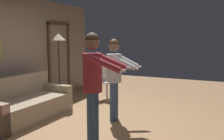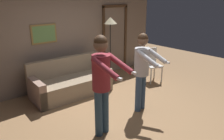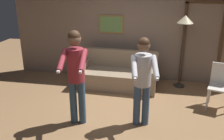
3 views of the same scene
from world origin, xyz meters
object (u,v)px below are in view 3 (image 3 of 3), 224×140
at_px(person_standing_left, 76,69).
at_px(person_standing_right, 143,75).
at_px(couch, 118,76).
at_px(dining_chair_distant, 220,83).
at_px(torchiere_lamp, 185,27).

distance_m(person_standing_left, person_standing_right, 1.16).
relative_size(couch, dining_chair_distant, 2.08).
distance_m(torchiere_lamp, dining_chair_distant, 1.55).
distance_m(couch, person_standing_right, 1.95).
relative_size(couch, person_standing_right, 1.18).
relative_size(person_standing_left, person_standing_right, 1.07).
xyz_separation_m(torchiere_lamp, person_standing_right, (-0.82, -1.95, -0.52)).
relative_size(torchiere_lamp, person_standing_right, 1.08).
bearing_deg(torchiere_lamp, person_standing_right, -112.69).
relative_size(torchiere_lamp, dining_chair_distant, 1.90).
bearing_deg(person_standing_left, dining_chair_distant, 23.15).
relative_size(person_standing_right, dining_chair_distant, 1.76).
xyz_separation_m(person_standing_right, dining_chair_distant, (1.54, 0.99, -0.45)).
distance_m(torchiere_lamp, person_standing_left, 2.92).
xyz_separation_m(couch, dining_chair_distant, (2.24, -0.68, 0.25)).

